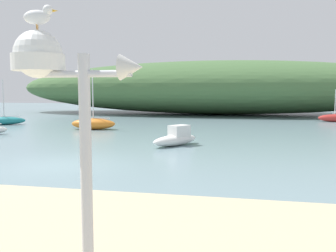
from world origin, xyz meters
name	(u,v)px	position (x,y,z in m)	size (l,w,h in m)	color
ground_plane	(60,165)	(0.00, 0.00, 0.00)	(120.00, 120.00, 0.00)	gray
distant_hill	(217,87)	(3.76, 30.21, 3.07)	(48.31, 14.04, 6.13)	#476B3D
mast_structure	(54,83)	(4.53, -8.42, 2.77)	(1.37, 0.53, 3.11)	silver
seagull_on_radar	(39,16)	(4.38, -8.41, 3.45)	(0.36, 0.18, 0.25)	orange
sailboat_inner_mooring	(335,118)	(14.50, 21.34, 0.34)	(2.70, 0.83, 2.80)	#B72D28
motorboat_far_left	(176,138)	(3.35, 5.46, 0.37)	(2.30, 2.81, 0.99)	white
sailboat_by_sandbar	(4,121)	(-11.92, 13.36, 0.33)	(3.21, 2.33, 3.57)	teal
sailboat_outer_mooring	(93,124)	(-3.62, 11.58, 0.40)	(3.20, 1.44, 4.17)	orange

